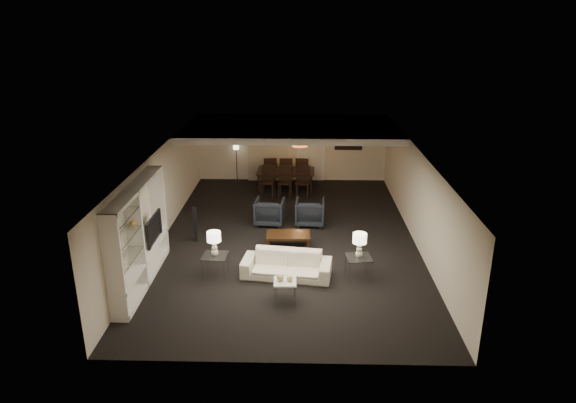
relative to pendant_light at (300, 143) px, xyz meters
The scene contains 35 objects.
floor 4.00m from the pendant_light, 94.90° to the right, with size 11.00×11.00×0.00m, color black.
ceiling 3.56m from the pendant_light, 94.90° to the right, with size 7.00×11.00×0.02m, color silver.
wall_back 2.13m from the pendant_light, 98.53° to the left, with size 7.00×0.02×2.50m, color beige.
wall_front 9.03m from the pendant_light, 91.91° to the right, with size 7.00×0.02×2.50m, color beige.
wall_left 5.21m from the pendant_light, 137.35° to the right, with size 0.02×11.00×2.50m, color beige.
wall_right 4.79m from the pendant_light, 47.56° to the right, with size 0.02×11.00×2.50m, color beige.
ceiling_soffit 0.57m from the pendant_light, behind, with size 7.00×4.00×0.20m, color silver.
curtains 2.38m from the pendant_light, 122.01° to the left, with size 1.50×0.12×2.40m, color beige.
door 2.19m from the pendant_light, 78.52° to the left, with size 0.90×0.05×2.10m, color silver.
painting 2.69m from the pendant_light, 47.44° to the left, with size 0.95×0.04×0.65m, color #142D38.
media_unit 7.13m from the pendant_light, 120.62° to the right, with size 0.38×3.40×2.35m, color white, non-canonical shape.
pendant_light is the anchor object (origin of this frame).
sofa 5.97m from the pendant_light, 92.74° to the right, with size 2.11×0.82×0.62m, color beige.
coffee_table 4.49m from the pendant_light, 93.80° to the right, with size 1.16×0.67×0.41m, color black, non-canonical shape.
armchair_left 3.01m from the pendant_light, 109.71° to the right, with size 0.84×0.86×0.78m, color black.
armchair_right 2.90m from the pendant_light, 82.41° to the right, with size 0.84×0.86×0.78m, color black.
side_table_left 6.29m from the pendant_light, 108.98° to the right, with size 0.58×0.58×0.54m, color silver, non-canonical shape.
side_table_right 6.14m from the pendant_light, 76.06° to the right, with size 0.58×0.58×0.54m, color white, non-canonical shape.
table_lamp_left 6.17m from the pendant_light, 108.98° to the right, with size 0.33×0.33×0.60m, color #F1E3CB, non-canonical shape.
table_lamp_right 6.01m from the pendant_light, 76.06° to the right, with size 0.33×0.33×0.60m, color beige, non-canonical shape.
marble_table 7.05m from the pendant_light, 92.30° to the right, with size 0.48×0.48×0.48m, color white, non-canonical shape.
gold_gourd_a 6.99m from the pendant_light, 93.14° to the right, with size 0.15×0.15×0.15m, color tan.
gold_gourd_b 6.98m from the pendant_light, 91.46° to the right, with size 0.13×0.13×0.13m, color #F2D080.
television 6.54m from the pendant_light, 123.50° to the right, with size 0.15×1.11×0.64m, color black.
vase_blue 8.30m from the pendant_light, 115.89° to the right, with size 0.18×0.18×0.19m, color #233799.
vase_amber 7.37m from the pendant_light, 119.34° to the right, with size 0.15×0.15×0.16m, color #C09140.
floor_speaker 4.92m from the pendant_light, 127.15° to the right, with size 0.11×0.11×1.00m, color black.
dining_table 1.80m from the pendant_light, 123.86° to the left, with size 2.02×1.13×0.71m, color black.
chair_nl 1.77m from the pendant_light, behind, with size 0.49×0.49×1.05m, color black, non-canonical shape.
chair_nm 1.48m from the pendant_light, 169.81° to the left, with size 0.49×0.49×1.05m, color black, non-canonical shape.
chair_nr 1.40m from the pendant_light, 40.61° to the left, with size 0.49×0.49×1.05m, color black, non-canonical shape.
chair_fl 2.25m from the pendant_light, 128.27° to the left, with size 0.49×0.49×1.05m, color black, non-canonical shape.
chair_fm 2.03m from the pendant_light, 109.65° to the left, with size 0.49×0.49×1.05m, color black, non-canonical shape.
chair_fr 1.97m from the pendant_light, 85.72° to the left, with size 0.49×0.49×1.05m, color black, non-canonical shape.
floor_lamp 3.14m from the pendant_light, 144.14° to the left, with size 0.21×0.21×1.44m, color black, non-canonical shape.
Camera 1 is at (0.35, -13.17, 5.86)m, focal length 32.00 mm.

